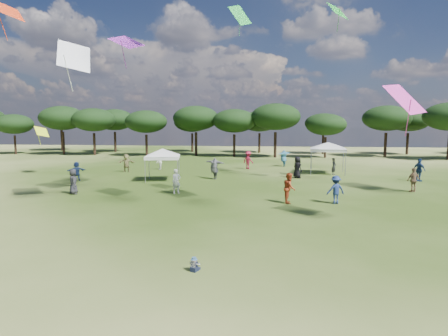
# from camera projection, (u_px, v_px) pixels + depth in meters

# --- Properties ---
(ground) EXTENTS (140.00, 140.00, 0.00)m
(ground) POSITION_uv_depth(u_px,v_px,m) (175.00, 307.00, 9.66)
(ground) COLOR #344C16
(ground) RESTS_ON ground
(tree_line) EXTENTS (108.78, 17.63, 7.77)m
(tree_line) POSITION_uv_depth(u_px,v_px,m) (269.00, 119.00, 55.49)
(tree_line) COLOR black
(tree_line) RESTS_ON ground
(tent_left) EXTENTS (5.46, 5.46, 2.97)m
(tent_left) POSITION_uv_depth(u_px,v_px,m) (162.00, 150.00, 30.93)
(tent_left) COLOR gray
(tent_left) RESTS_ON ground
(tent_right) EXTENTS (6.45, 6.45, 3.30)m
(tent_right) POSITION_uv_depth(u_px,v_px,m) (328.00, 143.00, 35.27)
(tent_right) COLOR gray
(tent_right) RESTS_ON ground
(toddler) EXTENTS (0.35, 0.38, 0.47)m
(toddler) POSITION_uv_depth(u_px,v_px,m) (194.00, 265.00, 11.99)
(toddler) COLOR #161C31
(toddler) RESTS_ON ground
(festival_crowd) EXTENTS (29.36, 21.12, 1.89)m
(festival_crowd) POSITION_uv_depth(u_px,v_px,m) (240.00, 168.00, 32.80)
(festival_crowd) COLOR #9D381A
(festival_crowd) RESTS_ON ground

